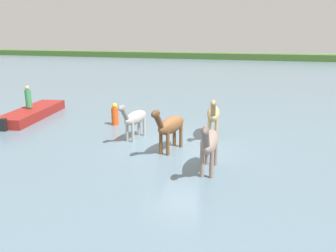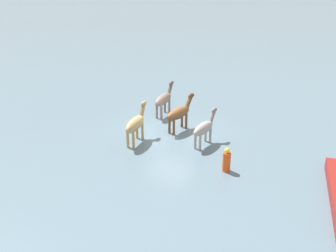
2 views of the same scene
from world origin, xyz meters
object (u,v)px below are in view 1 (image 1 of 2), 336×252
(horse_dun_straggler, at_px, (135,118))
(person_watcher_seated, at_px, (28,97))
(buoy_channel_marker, at_px, (115,115))
(horse_dark_mare, at_px, (209,142))
(boat_launch_far, at_px, (32,114))
(horse_pinto_flank, at_px, (170,126))
(horse_chestnut_trailing, at_px, (213,114))

(horse_dun_straggler, distance_m, person_watcher_seated, 7.43)
(person_watcher_seated, relative_size, buoy_channel_marker, 1.04)
(horse_dun_straggler, distance_m, horse_dark_mare, 4.64)
(horse_dark_mare, bearing_deg, buoy_channel_marker, -132.01)
(horse_dun_straggler, height_order, boat_launch_far, horse_dun_straggler)
(horse_pinto_flank, height_order, person_watcher_seated, horse_pinto_flank)
(person_watcher_seated, bearing_deg, buoy_channel_marker, 1.27)
(horse_dark_mare, distance_m, person_watcher_seated, 11.89)
(horse_chestnut_trailing, height_order, boat_launch_far, horse_chestnut_trailing)
(horse_dark_mare, bearing_deg, boat_launch_far, -116.31)
(boat_launch_far, distance_m, buoy_channel_marker, 5.13)
(horse_dun_straggler, relative_size, horse_dark_mare, 0.92)
(horse_pinto_flank, xyz_separation_m, buoy_channel_marker, (-3.94, 2.93, -0.52))
(person_watcher_seated, height_order, buoy_channel_marker, person_watcher_seated)
(boat_launch_far, bearing_deg, horse_dun_straggler, -116.90)
(horse_pinto_flank, distance_m, horse_dun_straggler, 2.22)
(horse_dark_mare, relative_size, buoy_channel_marker, 2.12)
(horse_dun_straggler, height_order, buoy_channel_marker, horse_dun_straggler)
(boat_launch_far, xyz_separation_m, person_watcher_seated, (-0.12, -0.05, 0.98))
(boat_launch_far, relative_size, buoy_channel_marker, 4.93)
(boat_launch_far, relative_size, person_watcher_seated, 4.72)
(horse_chestnut_trailing, bearing_deg, horse_dark_mare, -0.43)
(boat_launch_far, height_order, buoy_channel_marker, buoy_channel_marker)
(horse_chestnut_trailing, relative_size, boat_launch_far, 0.44)
(horse_pinto_flank, relative_size, horse_chestnut_trailing, 0.98)
(horse_dun_straggler, height_order, horse_chestnut_trailing, horse_chestnut_trailing)
(buoy_channel_marker, bearing_deg, horse_dark_mare, -37.81)
(buoy_channel_marker, bearing_deg, person_watcher_seated, -178.73)
(person_watcher_seated, bearing_deg, horse_dark_mare, -21.68)
(boat_launch_far, bearing_deg, horse_dark_mare, -124.52)
(horse_pinto_flank, height_order, horse_chestnut_trailing, horse_chestnut_trailing)
(horse_dun_straggler, xyz_separation_m, person_watcher_seated, (-7.21, 1.78, 0.21))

